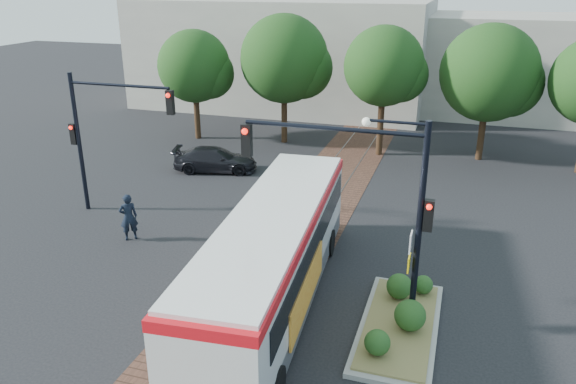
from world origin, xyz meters
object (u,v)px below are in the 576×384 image
parked_car (215,159)px  traffic_island (401,318)px  city_bus (274,253)px  officer (128,217)px  signal_pole_left (100,126)px  signal_pole_main (376,191)px

parked_car → traffic_island: bearing=-150.2°
city_bus → officer: city_bus is taller
city_bus → signal_pole_left: (-9.23, 4.76, 2.11)m
city_bus → traffic_island: size_ratio=2.30×
signal_pole_main → traffic_island: bearing=-5.4°
signal_pole_main → signal_pole_left: 13.14m
traffic_island → officer: (-10.81, 2.78, 0.61)m
city_bus → signal_pole_left: 10.60m
city_bus → signal_pole_main: signal_pole_main is taller
signal_pole_left → officer: signal_pole_left is taller
officer → parked_car: size_ratio=0.43×
officer → parked_car: 8.59m
traffic_island → city_bus: bearing=178.1°
traffic_island → officer: officer is taller
city_bus → parked_car: (-7.13, 11.23, -1.13)m
parked_car → signal_pole_left: bearing=147.4°
signal_pole_main → signal_pole_left: signal_pole_main is taller
traffic_island → signal_pole_left: size_ratio=0.87×
parked_car → signal_pole_main: bearing=-152.6°
city_bus → parked_car: city_bus is taller
signal_pole_left → officer: size_ratio=3.18×
signal_pole_main → officer: 10.71m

